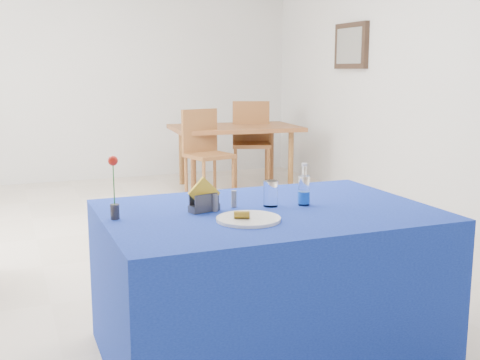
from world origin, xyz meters
name	(u,v)px	position (x,y,z in m)	size (l,w,h in m)	color
floor	(187,250)	(0.00, 0.00, 0.00)	(7.00, 7.00, 0.00)	beige
room_shell	(183,27)	(0.00, 0.00, 1.75)	(7.00, 7.00, 7.00)	silver
picture_frame	(351,46)	(2.47, 1.60, 1.70)	(0.06, 0.64, 0.52)	black
picture_art	(349,46)	(2.44, 1.60, 1.70)	(0.02, 0.52, 0.40)	#998C66
plate	(248,219)	(-0.30, -2.03, 0.77)	(0.30, 0.30, 0.01)	silver
drinking_glass	(271,193)	(-0.09, -1.80, 0.82)	(0.07, 0.07, 0.13)	white
salt_shaker	(234,199)	(-0.27, -1.76, 0.80)	(0.03, 0.03, 0.09)	slate
pepper_shaker	(215,203)	(-0.38, -1.80, 0.80)	(0.03, 0.03, 0.09)	slate
blue_table	(267,282)	(-0.13, -1.86, 0.38)	(1.60, 1.10, 0.76)	navy
water_bottle	(304,191)	(0.08, -1.84, 0.83)	(0.06, 0.06, 0.21)	white
napkin_holder	(204,201)	(-0.43, -1.79, 0.81)	(0.16, 0.10, 0.17)	#38383D
rose_vase	(114,190)	(-0.86, -1.78, 0.90)	(0.05, 0.05, 0.29)	#252429
oak_table	(235,132)	(1.32, 2.34, 0.68)	(1.59, 1.10, 0.76)	#96532B
chair_bg_left	(205,147)	(0.77, 1.85, 0.58)	(0.54, 0.54, 1.00)	brown
chair_bg_right	(251,137)	(1.57, 2.42, 0.60)	(0.60, 0.60, 1.04)	brown
banana_pieces	(242,215)	(-0.34, -2.04, 0.79)	(0.08, 0.06, 0.03)	gold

